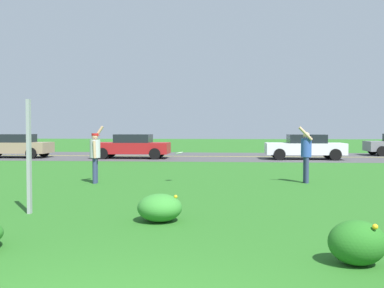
{
  "coord_description": "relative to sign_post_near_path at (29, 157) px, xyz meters",
  "views": [
    {
      "loc": [
        1.18,
        -3.49,
        1.78
      ],
      "look_at": [
        -0.05,
        11.34,
        1.26
      ],
      "focal_mm": 40.65,
      "sensor_mm": 36.0,
      "label": 1
    }
  ],
  "objects": [
    {
      "name": "car_tan_rightmost",
      "position": [
        -9.03,
        17.03,
        -0.46
      ],
      "size": [
        4.5,
        2.0,
        1.45
      ],
      "color": "#937F60",
      "rests_on": "ground"
    },
    {
      "name": "person_catcher_blue_shirt",
      "position": [
        6.71,
        5.75,
        -0.19
      ],
      "size": [
        0.48,
        0.51,
        1.86
      ],
      "color": "#2D4C9E",
      "rests_on": "ground"
    },
    {
      "name": "daylily_clump_mid_left",
      "position": [
        2.85,
        -0.54,
        -0.93
      ],
      "size": [
        0.86,
        0.86,
        0.53
      ],
      "color": "#337F2D",
      "rests_on": "ground"
    },
    {
      "name": "person_thrower_red_cap_gray_shirt",
      "position": [
        -0.18,
        5.1,
        -0.19
      ],
      "size": [
        0.4,
        0.51,
        1.88
      ],
      "color": "#B2B2B7",
      "rests_on": "ground"
    },
    {
      "name": "daylily_clump_mid_right",
      "position": [
        5.84,
        -2.96,
        -0.91
      ],
      "size": [
        0.74,
        0.64,
        0.59
      ],
      "color": "#23661E",
      "rests_on": "ground"
    },
    {
      "name": "car_red_center_right",
      "position": [
        -1.61,
        17.03,
        -0.46
      ],
      "size": [
        4.5,
        2.0,
        1.45
      ],
      "color": "maroon",
      "rests_on": "ground"
    },
    {
      "name": "frisbee_white",
      "position": [
        2.53,
        5.52,
        -0.22
      ],
      "size": [
        0.27,
        0.26,
        0.11
      ],
      "color": "white"
    },
    {
      "name": "highway_strip",
      "position": [
        2.97,
        19.09,
        -1.2
      ],
      "size": [
        120.0,
        9.18,
        0.01
      ],
      "primitive_type": "cube",
      "color": "#424244",
      "rests_on": "ground"
    },
    {
      "name": "sign_post_near_path",
      "position": [
        0.0,
        0.0,
        0.0
      ],
      "size": [
        0.07,
        0.1,
        2.4
      ],
      "color": "#93969B",
      "rests_on": "ground"
    },
    {
      "name": "ground_plane",
      "position": [
        2.97,
        6.92,
        -1.2
      ],
      "size": [
        120.0,
        120.0,
        0.0
      ],
      "primitive_type": "plane",
      "color": "#26601E"
    },
    {
      "name": "car_white_center_left",
      "position": [
        8.64,
        17.03,
        -0.46
      ],
      "size": [
        4.5,
        2.0,
        1.45
      ],
      "color": "silver",
      "rests_on": "ground"
    },
    {
      "name": "highway_center_stripe",
      "position": [
        2.97,
        19.09,
        -1.19
      ],
      "size": [
        120.0,
        0.16,
        0.0
      ],
      "primitive_type": "cube",
      "color": "yellow",
      "rests_on": "ground"
    }
  ]
}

